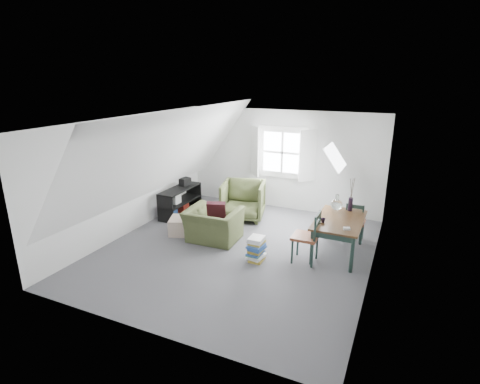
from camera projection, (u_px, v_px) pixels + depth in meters
The scene contains 24 objects.
floor at pixel (237, 249), 7.39m from camera, with size 5.50×5.50×0.00m, color #4E4E53.
ceiling at pixel (236, 122), 6.64m from camera, with size 5.50×5.50×0.00m, color white.
wall_back at pixel (283, 160), 9.41m from camera, with size 5.00×5.00×0.00m, color silver.
wall_front at pixel (143, 248), 4.63m from camera, with size 5.00×5.00×0.00m, color silver.
wall_left at pixel (131, 175), 8.00m from camera, with size 5.50×5.50×0.00m, color silver.
wall_right at pixel (377, 208), 6.03m from camera, with size 5.50×5.50×0.00m, color silver.
slope_left at pixel (166, 155), 7.47m from camera, with size 5.50×5.50×0.00m, color white.
slope_right at pixel (320, 170), 6.25m from camera, with size 5.50×5.50×0.00m, color white.
dormer_window at pixel (282, 153), 9.28m from camera, with size 1.71×0.35×1.30m.
skylight at pixel (335, 157), 7.39m from camera, with size 0.55×0.75×0.04m, color white.
armchair_near at pixel (214, 240), 7.81m from camera, with size 1.05×0.92×0.69m, color #3E4725.
armchair_far at pixel (243, 218), 9.02m from camera, with size 0.97×0.99×0.90m, color #3E4725.
throw_pillow at pixel (216, 210), 7.76m from camera, with size 0.39×0.11×0.39m, color #360E17.
ottoman at pixel (183, 226), 8.10m from camera, with size 0.53×0.53×0.35m, color tan.
dining_table at pixel (339, 224), 7.04m from camera, with size 0.85×1.42×0.71m.
demijohn at pixel (337, 204), 7.43m from camera, with size 0.23×0.23×0.32m.
vase_twigs at pixel (350, 204), 7.41m from camera, with size 0.09×0.10×0.67m.
cup at pixel (323, 223), 6.85m from camera, with size 0.09×0.09×0.08m, color black.
paper_box at pixel (347, 228), 6.54m from camera, with size 0.11×0.07×0.04m, color white.
dining_chair_far at pixel (355, 221), 7.64m from camera, with size 0.40×0.40×0.85m.
dining_chair_near at pixel (307, 236), 6.77m from camera, with size 0.45×0.45×0.97m.
media_shelf at pixel (179, 203), 9.17m from camera, with size 0.44×1.31×0.67m.
electronics_box at pixel (185, 182), 9.29m from camera, with size 0.19×0.26×0.21m, color black.
magazine_stack at pixel (256, 249), 6.90m from camera, with size 0.34×0.40×0.45m.
Camera 1 is at (2.83, -6.09, 3.29)m, focal length 28.00 mm.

